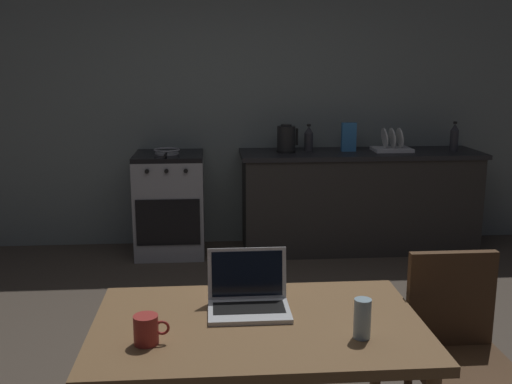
{
  "coord_description": "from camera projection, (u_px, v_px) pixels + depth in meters",
  "views": [
    {
      "loc": [
        -0.18,
        -2.94,
        1.69
      ],
      "look_at": [
        0.11,
        0.86,
        0.86
      ],
      "focal_mm": 41.83,
      "sensor_mm": 36.0,
      "label": 1
    }
  ],
  "objects": [
    {
      "name": "cereal_box",
      "position": [
        349.0,
        137.0,
        5.34
      ],
      "size": [
        0.13,
        0.05,
        0.26
      ],
      "color": "#3372B2",
      "rests_on": "kitchen_counter"
    },
    {
      "name": "electric_kettle",
      "position": [
        286.0,
        139.0,
        5.28
      ],
      "size": [
        0.19,
        0.17,
        0.25
      ],
      "color": "black",
      "rests_on": "kitchen_counter"
    },
    {
      "name": "laptop",
      "position": [
        248.0,
        299.0,
        2.36
      ],
      "size": [
        0.32,
        0.25,
        0.23
      ],
      "rotation": [
        0.0,
        0.0,
        -0.01
      ],
      "color": "silver",
      "rests_on": "dining_table"
    },
    {
      "name": "bottle",
      "position": [
        454.0,
        137.0,
        5.35
      ],
      "size": [
        0.07,
        0.07,
        0.27
      ],
      "color": "#2D2D33",
      "rests_on": "kitchen_counter"
    },
    {
      "name": "ground_plane",
      "position": [
        247.0,
        380.0,
        3.24
      ],
      "size": [
        12.0,
        12.0,
        0.0
      ],
      "primitive_type": "plane",
      "color": "#473D33"
    },
    {
      "name": "back_wall",
      "position": [
        261.0,
        96.0,
        5.53
      ],
      "size": [
        6.4,
        0.1,
        2.77
      ],
      "primitive_type": "cube",
      "color": "slate",
      "rests_on": "ground_plane"
    },
    {
      "name": "coffee_mug",
      "position": [
        147.0,
        330.0,
        2.07
      ],
      "size": [
        0.13,
        0.09,
        0.1
      ],
      "color": "#9E2D28",
      "rests_on": "dining_table"
    },
    {
      "name": "stove_oven",
      "position": [
        170.0,
        204.0,
        5.33
      ],
      "size": [
        0.6,
        0.62,
        0.91
      ],
      "color": "gray",
      "rests_on": "ground_plane"
    },
    {
      "name": "drinking_glass",
      "position": [
        362.0,
        319.0,
        2.11
      ],
      "size": [
        0.06,
        0.06,
        0.15
      ],
      "color": "#99B7C6",
      "rests_on": "dining_table"
    },
    {
      "name": "dish_rack",
      "position": [
        392.0,
        146.0,
        5.37
      ],
      "size": [
        0.34,
        0.26,
        0.21
      ],
      "color": "silver",
      "rests_on": "kitchen_counter"
    },
    {
      "name": "chair",
      "position": [
        458.0,
        346.0,
        2.49
      ],
      "size": [
        0.4,
        0.4,
        0.91
      ],
      "rotation": [
        0.0,
        0.0,
        -0.3
      ],
      "color": "#4C331E",
      "rests_on": "ground_plane"
    },
    {
      "name": "bottle_b",
      "position": [
        309.0,
        138.0,
        5.38
      ],
      "size": [
        0.08,
        0.08,
        0.24
      ],
      "color": "#2D2D33",
      "rests_on": "kitchen_counter"
    },
    {
      "name": "dining_table",
      "position": [
        258.0,
        340.0,
        2.27
      ],
      "size": [
        1.25,
        0.79,
        0.73
      ],
      "color": "brown",
      "rests_on": "ground_plane"
    },
    {
      "name": "kitchen_counter",
      "position": [
        358.0,
        200.0,
        5.46
      ],
      "size": [
        2.16,
        0.64,
        0.91
      ],
      "color": "#282623",
      "rests_on": "ground_plane"
    },
    {
      "name": "frying_pan",
      "position": [
        167.0,
        151.0,
        5.2
      ],
      "size": [
        0.23,
        0.4,
        0.05
      ],
      "color": "gray",
      "rests_on": "stove_oven"
    }
  ]
}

